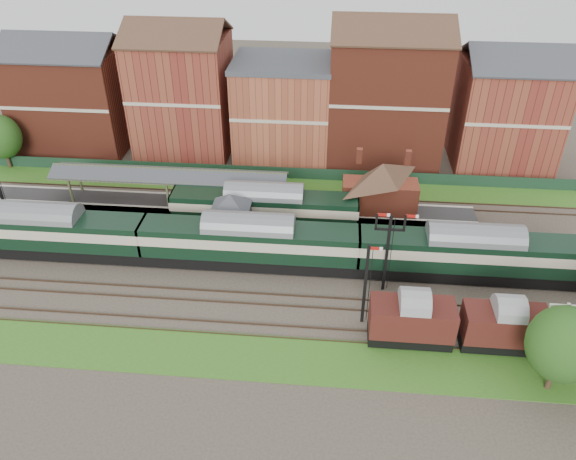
# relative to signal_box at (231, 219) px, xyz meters

# --- Properties ---
(ground) EXTENTS (160.00, 160.00, 0.00)m
(ground) POSITION_rel_signal_box_xyz_m (3.00, -3.25, -3.19)
(ground) COLOR #473D33
(ground) RESTS_ON ground
(grass_back) EXTENTS (90.00, 4.50, 0.06)m
(grass_back) POSITION_rel_signal_box_xyz_m (3.00, 12.75, -3.16)
(grass_back) COLOR #2D6619
(grass_back) RESTS_ON ground
(grass_front) EXTENTS (90.00, 5.00, 0.06)m
(grass_front) POSITION_rel_signal_box_xyz_m (3.00, -15.25, -3.16)
(grass_front) COLOR #2D6619
(grass_front) RESTS_ON ground
(fence) EXTENTS (90.00, 0.12, 1.50)m
(fence) POSITION_rel_signal_box_xyz_m (3.00, 14.75, -2.44)
(fence) COLOR #193823
(fence) RESTS_ON ground
(platform) EXTENTS (55.00, 3.40, 1.00)m
(platform) POSITION_rel_signal_box_xyz_m (-2.00, 6.50, -2.69)
(platform) COLOR #2D2D2D
(platform) RESTS_ON ground
(signal_box) EXTENTS (5.40, 5.40, 6.00)m
(signal_box) POSITION_rel_signal_box_xyz_m (0.00, 0.00, 0.00)
(signal_box) COLOR #667D59
(signal_box) RESTS_ON ground
(brick_hut) EXTENTS (3.20, 2.64, 2.94)m
(brick_hut) POSITION_rel_signal_box_xyz_m (8.00, 0.00, -2.00)
(brick_hut) COLOR maroon
(brick_hut) RESTS_ON ground
(station_building) EXTENTS (8.10, 8.10, 5.90)m
(station_building) POSITION_rel_signal_box_xyz_m (15.00, 6.50, 0.76)
(station_building) COLOR maroon
(station_building) RESTS_ON platform
(canopy) EXTENTS (26.00, 3.89, 4.08)m
(canopy) POSITION_rel_signal_box_xyz_m (-8.00, 6.50, 1.39)
(canopy) COLOR #4A5434
(canopy) RESTS_ON platform
(semaphore_bracket) EXTENTS (3.60, 0.25, 8.18)m
(semaphore_bracket) POSITION_rel_signal_box_xyz_m (15.04, -5.75, 1.44)
(semaphore_bracket) COLOR black
(semaphore_bracket) RESTS_ON ground
(semaphore_siding) EXTENTS (1.23, 0.25, 8.00)m
(semaphore_siding) POSITION_rel_signal_box_xyz_m (13.02, -10.25, 0.96)
(semaphore_siding) COLOR black
(semaphore_siding) RESTS_ON ground
(yard_lamp) EXTENTS (2.60, 0.22, 7.00)m
(yard_lamp) POSITION_rel_signal_box_xyz_m (27.00, -14.75, 0.79)
(yard_lamp) COLOR beige
(yard_lamp) RESTS_ON ground
(town_backdrop) EXTENTS (69.00, 10.00, 16.00)m
(town_backdrop) POSITION_rel_signal_box_xyz_m (2.82, 21.75, 3.81)
(town_backdrop) COLOR maroon
(town_backdrop) RESTS_ON ground
(dmu_train) EXTENTS (62.10, 3.26, 4.77)m
(dmu_train) POSITION_rel_signal_box_xyz_m (2.30, -3.25, -0.42)
(dmu_train) COLOR black
(dmu_train) RESTS_ON ground
(platform_railcar) EXTENTS (19.57, 3.08, 4.51)m
(platform_railcar) POSITION_rel_signal_box_xyz_m (2.93, 3.25, -0.57)
(platform_railcar) COLOR black
(platform_railcar) RESTS_ON ground
(goods_van_a) EXTENTS (6.74, 2.92, 4.09)m
(goods_van_a) POSITION_rel_signal_box_xyz_m (16.79, -12.25, -0.89)
(goods_van_a) COLOR black
(goods_van_a) RESTS_ON ground
(goods_van_b) EXTENTS (6.51, 2.82, 3.95)m
(goods_van_b) POSITION_rel_signal_box_xyz_m (24.07, -12.25, -0.96)
(goods_van_b) COLOR black
(goods_van_b) RESTS_ON ground
(tree_far) EXTENTS (5.12, 5.12, 7.48)m
(tree_far) POSITION_rel_signal_box_xyz_m (26.76, -16.30, 1.33)
(tree_far) COLOR #382619
(tree_far) RESTS_ON ground
(tree_back) EXTENTS (4.81, 4.81, 7.03)m
(tree_back) POSITION_rel_signal_box_xyz_m (-31.46, 14.43, 1.06)
(tree_back) COLOR #382619
(tree_back) RESTS_ON ground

